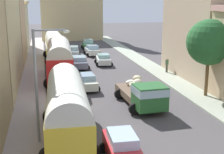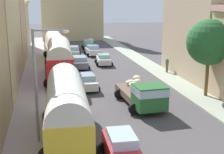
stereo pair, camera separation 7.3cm
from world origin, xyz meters
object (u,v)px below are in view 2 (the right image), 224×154
Objects in this scene: parked_bus_0 at (67,107)px; car_5 at (79,62)px; car_0 at (104,59)px; parked_bus_1 at (60,58)px; car_1 at (93,50)px; car_2 at (89,45)px; pedestrian_2 at (167,65)px; car_4 at (87,81)px; parked_bus_2 at (55,45)px; streetlamp_near at (40,77)px; car_6 at (73,51)px; car_3 at (122,148)px; cargo_truck_0 at (143,94)px.

car_5 is at bearing 81.71° from parked_bus_0.
car_0 is at bearing 22.37° from car_5.
parked_bus_1 is 15.76m from car_1.
car_0 is at bearing -87.58° from car_1.
pedestrian_2 is (6.45, -20.07, 0.20)m from car_2.
parked_bus_1 is at bearing 88.52° from parked_bus_0.
car_4 is at bearing -60.43° from parked_bus_1.
car_0 is at bearing -89.58° from car_2.
streetlamp_near is (-1.78, -26.72, 1.92)m from parked_bus_2.
car_0 is 8.96m from pedestrian_2.
pedestrian_2 reaches higher than car_6.
streetlamp_near is (-7.81, -22.42, 3.40)m from car_0.
car_4 is (0.08, 14.53, -0.07)m from car_3.
streetlamp_near is at bearing -96.80° from parked_bus_1.
parked_bus_2 is 1.37× the size of streetlamp_near.
parked_bus_1 is at bearing -176.59° from pedestrian_2.
parked_bus_0 is at bearing -105.99° from car_0.
parked_bus_0 is at bearing -99.88° from car_2.
parked_bus_2 is (0.34, 26.53, 0.05)m from parked_bus_0.
parked_bus_2 is 2.21× the size of car_5.
car_4 is 9.72m from car_5.
car_6 is (2.72, 14.65, -1.63)m from parked_bus_1.
pedestrian_2 is at bearing 60.18° from cargo_truck_0.
cargo_truck_0 is 3.75× the size of pedestrian_2.
parked_bus_0 reaches higher than car_6.
parked_bus_0 is 0.97× the size of parked_bus_1.
parked_bus_1 is 1.46× the size of cargo_truck_0.
car_4 is (2.68, 11.14, -1.41)m from parked_bus_0.
parked_bus_2 is at bearing 144.52° from car_0.
cargo_truck_0 is (6.30, 4.71, -0.97)m from parked_bus_0.
car_2 is 39.54m from car_3.
parked_bus_1 is at bearing 83.20° from streetlamp_near.
parked_bus_2 is at bearing 89.28° from parked_bus_0.
parked_bus_2 is 6.73m from car_1.
parked_bus_0 reaches higher than car_2.
cargo_truck_0 is at bearing -82.75° from car_6.
car_5 is (2.70, -5.67, -1.44)m from parked_bus_2.
car_4 is at bearing -108.41° from car_0.
parked_bus_0 reaches higher than cargo_truck_0.
car_3 reaches higher than car_4.
car_3 is 14.53m from car_4.
parked_bus_0 is 2.31× the size of car_2.
car_2 is at bearing 74.23° from parked_bus_1.
car_5 reaches higher than car_6.
cargo_truck_0 is 17.53m from car_0.
car_0 is at bearing -35.48° from parked_bus_2.
car_5 is at bearing -108.60° from car_1.
car_3 is (-3.45, -33.18, 0.02)m from car_1.
parked_bus_2 is at bearing 98.66° from car_4.
parked_bus_0 is 36.55m from car_2.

